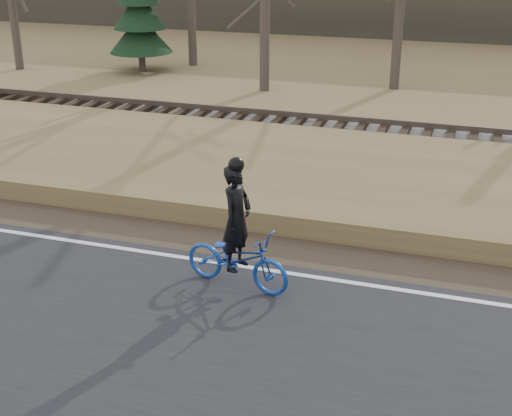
% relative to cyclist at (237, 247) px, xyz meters
% --- Properties ---
extents(ground, '(120.00, 120.00, 0.00)m').
position_rel_cyclist_xyz_m(ground, '(-3.15, 0.51, -0.79)').
color(ground, olive).
rests_on(ground, ground).
extents(road, '(120.00, 6.00, 0.06)m').
position_rel_cyclist_xyz_m(road, '(-3.15, -1.99, -0.76)').
color(road, black).
rests_on(road, ground).
extents(edge_line, '(120.00, 0.12, 0.01)m').
position_rel_cyclist_xyz_m(edge_line, '(-3.15, 0.71, -0.72)').
color(edge_line, silver).
rests_on(edge_line, road).
extents(shoulder, '(120.00, 1.60, 0.04)m').
position_rel_cyclist_xyz_m(shoulder, '(-3.15, 1.71, -0.77)').
color(shoulder, '#473A2B').
rests_on(shoulder, ground).
extents(embankment, '(120.00, 5.00, 0.44)m').
position_rel_cyclist_xyz_m(embankment, '(-3.15, 4.71, -0.57)').
color(embankment, olive).
rests_on(embankment, ground).
extents(ballast, '(120.00, 3.00, 0.45)m').
position_rel_cyclist_xyz_m(ballast, '(-3.15, 8.51, -0.56)').
color(ballast, slate).
rests_on(ballast, ground).
extents(railroad, '(120.00, 2.40, 0.29)m').
position_rel_cyclist_xyz_m(railroad, '(-3.15, 8.51, -0.26)').
color(railroad, black).
rests_on(railroad, ballast).
extents(cyclist, '(2.02, 1.02, 2.30)m').
position_rel_cyclist_xyz_m(cyclist, '(0.00, 0.00, 0.00)').
color(cyclist, '#1740A0').
rests_on(cyclist, road).
extents(conifer, '(2.60, 2.60, 5.17)m').
position_rel_cyclist_xyz_m(conifer, '(-10.17, 16.70, 1.66)').
color(conifer, '#4B3F37').
rests_on(conifer, ground).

